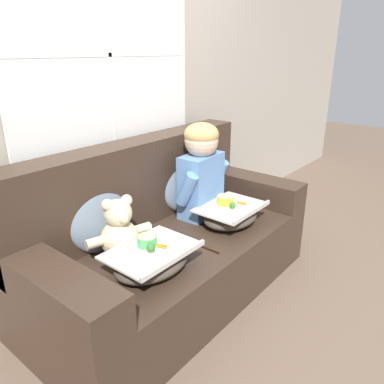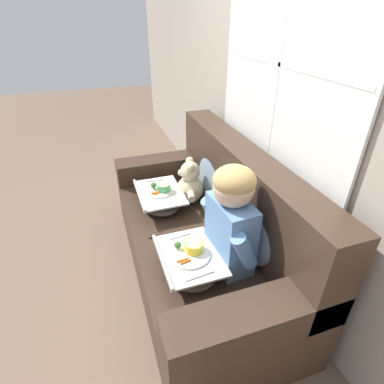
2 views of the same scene
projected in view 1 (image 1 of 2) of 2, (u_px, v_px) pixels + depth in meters
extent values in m
plane|color=brown|center=(176.00, 292.00, 2.53)|extent=(14.00, 14.00, 0.00)
cube|color=#A89E8E|center=(107.00, 89.00, 2.40)|extent=(8.00, 0.05, 2.60)
cube|color=white|center=(109.00, 55.00, 2.30)|extent=(1.42, 0.02, 1.24)
cube|color=black|center=(108.00, 55.00, 2.30)|extent=(1.37, 0.01, 1.19)
cube|color=white|center=(109.00, 55.00, 2.30)|extent=(0.02, 0.02, 1.19)
cube|color=white|center=(109.00, 55.00, 2.30)|extent=(1.37, 0.02, 0.02)
cube|color=#38281E|center=(175.00, 265.00, 2.45)|extent=(1.94, 0.91, 0.42)
cube|color=#38281E|center=(135.00, 183.00, 2.48)|extent=(1.94, 0.22, 0.56)
cube|color=#38281E|center=(51.00, 285.00, 1.72)|extent=(0.22, 0.91, 0.19)
cube|color=#38281E|center=(246.00, 186.00, 2.97)|extent=(0.22, 0.91, 0.19)
cube|color=black|center=(177.00, 237.00, 2.37)|extent=(0.01, 0.65, 0.01)
ellipsoid|color=slate|center=(182.00, 182.00, 2.73)|extent=(0.43, 0.21, 0.45)
ellipsoid|color=slate|center=(98.00, 215.00, 2.19)|extent=(0.44, 0.21, 0.46)
cube|color=#5B84BC|center=(201.00, 185.00, 2.62)|extent=(0.34, 0.20, 0.44)
sphere|color=beige|center=(201.00, 140.00, 2.50)|extent=(0.23, 0.23, 0.23)
ellipsoid|color=tan|center=(201.00, 135.00, 2.49)|extent=(0.23, 0.23, 0.16)
cylinder|color=#5B84BC|center=(187.00, 189.00, 2.45)|extent=(0.10, 0.18, 0.24)
cylinder|color=#5B84BC|center=(218.00, 174.00, 2.74)|extent=(0.10, 0.18, 0.24)
sphere|color=beige|center=(120.00, 239.00, 2.12)|extent=(0.22, 0.22, 0.22)
sphere|color=beige|center=(118.00, 213.00, 2.06)|extent=(0.16, 0.16, 0.16)
sphere|color=beige|center=(107.00, 205.00, 2.01)|extent=(0.07, 0.07, 0.07)
sphere|color=beige|center=(127.00, 200.00, 2.07)|extent=(0.07, 0.07, 0.07)
sphere|color=beige|center=(124.00, 219.00, 2.01)|extent=(0.06, 0.06, 0.06)
sphere|color=black|center=(125.00, 219.00, 2.00)|extent=(0.02, 0.02, 0.02)
cylinder|color=beige|center=(96.00, 242.00, 2.03)|extent=(0.12, 0.08, 0.06)
cylinder|color=beige|center=(142.00, 229.00, 2.19)|extent=(0.12, 0.08, 0.06)
cylinder|color=beige|center=(121.00, 262.00, 2.04)|extent=(0.08, 0.11, 0.06)
cylinder|color=beige|center=(138.00, 257.00, 2.09)|extent=(0.08, 0.11, 0.06)
ellipsoid|color=#473D33|center=(230.00, 216.00, 2.53)|extent=(0.43, 0.33, 0.12)
cube|color=beige|center=(231.00, 207.00, 2.50)|extent=(0.45, 0.34, 0.01)
cube|color=beige|center=(252.00, 211.00, 2.40)|extent=(0.45, 0.02, 0.02)
cylinder|color=white|center=(231.00, 205.00, 2.50)|extent=(0.25, 0.25, 0.01)
cylinder|color=yellow|center=(225.00, 200.00, 2.49)|extent=(0.11, 0.11, 0.06)
cylinder|color=#E5D189|center=(226.00, 197.00, 2.49)|extent=(0.10, 0.10, 0.01)
sphere|color=#38702D|center=(233.00, 205.00, 2.41)|extent=(0.04, 0.04, 0.04)
cylinder|color=#7A9E56|center=(233.00, 208.00, 2.42)|extent=(0.02, 0.02, 0.02)
cylinder|color=orange|center=(241.00, 204.00, 2.50)|extent=(0.02, 0.07, 0.01)
cylinder|color=orange|center=(242.00, 202.00, 2.52)|extent=(0.02, 0.07, 0.01)
cube|color=silver|center=(215.00, 214.00, 2.37)|extent=(0.03, 0.14, 0.01)
cube|color=silver|center=(245.00, 198.00, 2.63)|extent=(0.03, 0.17, 0.01)
ellipsoid|color=#473D33|center=(152.00, 261.00, 1.99)|extent=(0.45, 0.33, 0.12)
cube|color=beige|center=(152.00, 251.00, 1.96)|extent=(0.47, 0.34, 0.01)
cube|color=beige|center=(175.00, 258.00, 1.86)|extent=(0.47, 0.02, 0.02)
cylinder|color=white|center=(151.00, 249.00, 1.96)|extent=(0.21, 0.21, 0.01)
cylinder|color=#4CAD60|center=(147.00, 241.00, 1.97)|extent=(0.11, 0.11, 0.05)
cylinder|color=#E5D189|center=(147.00, 237.00, 1.96)|extent=(0.09, 0.09, 0.01)
sphere|color=#38702D|center=(151.00, 247.00, 1.89)|extent=(0.05, 0.05, 0.05)
cylinder|color=#7A9E56|center=(151.00, 252.00, 1.90)|extent=(0.02, 0.02, 0.02)
cylinder|color=orange|center=(161.00, 247.00, 1.95)|extent=(0.02, 0.06, 0.01)
cylinder|color=orange|center=(162.00, 245.00, 1.97)|extent=(0.03, 0.06, 0.01)
cube|color=silver|center=(125.00, 263.00, 1.83)|extent=(0.03, 0.14, 0.01)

